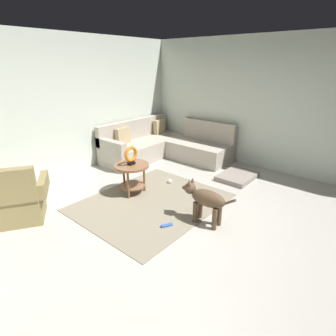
% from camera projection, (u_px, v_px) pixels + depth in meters
% --- Properties ---
extents(ground_plane, '(6.00, 6.00, 0.10)m').
position_uv_depth(ground_plane, '(179.00, 224.00, 3.97)').
color(ground_plane, '#B7B2A8').
extents(wall_back, '(6.00, 0.12, 2.70)m').
position_uv_depth(wall_back, '(61.00, 108.00, 5.23)').
color(wall_back, silver).
rests_on(wall_back, ground_plane).
extents(wall_right, '(0.12, 6.00, 2.70)m').
position_uv_depth(wall_right, '(268.00, 105.00, 5.55)').
color(wall_right, silver).
rests_on(wall_right, ground_plane).
extents(area_rug, '(2.30, 1.90, 0.01)m').
position_uv_depth(area_rug, '(152.00, 202.00, 4.48)').
color(area_rug, gray).
rests_on(area_rug, ground_plane).
extents(sectional_couch, '(2.20, 2.25, 0.88)m').
position_uv_depth(sectional_couch, '(164.00, 146.00, 6.47)').
color(sectional_couch, '#B2A899').
rests_on(sectional_couch, ground_plane).
extents(armchair, '(1.00, 0.93, 0.88)m').
position_uv_depth(armchair, '(19.00, 201.00, 3.86)').
color(armchair, olive).
rests_on(armchair, ground_plane).
extents(side_table, '(0.60, 0.60, 0.54)m').
position_uv_depth(side_table, '(132.00, 171.00, 4.66)').
color(side_table, brown).
rests_on(side_table, ground_plane).
extents(torus_sculpture, '(0.28, 0.08, 0.33)m').
position_uv_depth(torus_sculpture, '(131.00, 155.00, 4.55)').
color(torus_sculpture, black).
rests_on(torus_sculpture, side_table).
extents(dog_bed_mat, '(0.80, 0.60, 0.09)m').
position_uv_depth(dog_bed_mat, '(237.00, 176.00, 5.39)').
color(dog_bed_mat, gray).
rests_on(dog_bed_mat, ground_plane).
extents(dog, '(0.25, 0.85, 0.63)m').
position_uv_depth(dog, '(205.00, 199.00, 3.79)').
color(dog, brown).
rests_on(dog, ground_plane).
extents(dog_toy_ball, '(0.09, 0.09, 0.09)m').
position_uv_depth(dog_toy_ball, '(170.00, 181.00, 5.17)').
color(dog_toy_ball, silver).
rests_on(dog_toy_ball, ground_plane).
extents(dog_toy_rope, '(0.17, 0.11, 0.05)m').
position_uv_depth(dog_toy_rope, '(167.00, 225.00, 3.81)').
color(dog_toy_rope, blue).
rests_on(dog_toy_rope, ground_plane).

